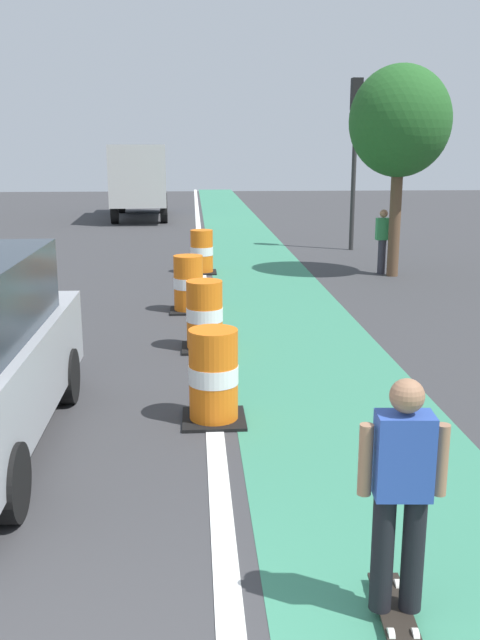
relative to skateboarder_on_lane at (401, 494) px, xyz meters
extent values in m
cube|color=#387F60|center=(0.40, 10.93, -0.91)|extent=(2.50, 80.00, 0.01)
cube|color=silver|center=(-1.10, 10.93, -0.91)|extent=(0.20, 80.00, 0.01)
cube|color=black|center=(0.00, 0.00, -0.84)|extent=(0.27, 0.81, 0.02)
cylinder|color=silver|center=(0.06, -0.26, -0.86)|extent=(0.05, 0.11, 0.11)
cylinder|color=silver|center=(-0.09, -0.25, -0.86)|extent=(0.05, 0.11, 0.11)
cylinder|color=silver|center=(0.09, 0.25, -0.86)|extent=(0.05, 0.11, 0.11)
cylinder|color=silver|center=(-0.06, 0.26, -0.86)|extent=(0.05, 0.11, 0.11)
cylinder|color=black|center=(0.10, -0.01, -0.42)|extent=(0.15, 0.15, 0.82)
cylinder|color=black|center=(-0.10, 0.01, -0.42)|extent=(0.15, 0.15, 0.82)
cube|color=#2D4CA5|center=(0.00, 0.00, 0.27)|extent=(0.37, 0.24, 0.56)
cylinder|color=#9E7051|center=(0.24, -0.02, 0.24)|extent=(0.09, 0.09, 0.48)
cylinder|color=#9E7051|center=(-0.24, 0.02, 0.24)|extent=(0.09, 0.09, 0.48)
sphere|color=#9E7051|center=(0.00, 0.00, 0.67)|extent=(0.22, 0.22, 0.22)
cylinder|color=black|center=(-2.92, 4.33, -0.57)|extent=(0.28, 0.68, 0.68)
cylinder|color=black|center=(-2.91, 1.48, -0.57)|extent=(0.28, 0.68, 0.68)
cylinder|color=orange|center=(-1.10, 3.61, -0.66)|extent=(0.56, 0.56, 0.42)
cylinder|color=white|center=(-1.10, 3.61, -0.35)|extent=(0.57, 0.57, 0.21)
cylinder|color=orange|center=(-1.10, 3.61, -0.03)|extent=(0.56, 0.56, 0.42)
cube|color=black|center=(-1.10, 3.61, -0.89)|extent=(0.73, 0.73, 0.04)
cylinder|color=orange|center=(-1.15, 6.61, -0.66)|extent=(0.56, 0.56, 0.42)
cylinder|color=white|center=(-1.15, 6.61, -0.35)|extent=(0.57, 0.57, 0.21)
cylinder|color=orange|center=(-1.15, 6.61, -0.03)|extent=(0.56, 0.56, 0.42)
cube|color=black|center=(-1.15, 6.61, -0.89)|extent=(0.73, 0.73, 0.04)
cylinder|color=orange|center=(-1.41, 9.26, -0.66)|extent=(0.56, 0.56, 0.42)
cylinder|color=white|center=(-1.41, 9.26, -0.35)|extent=(0.57, 0.57, 0.21)
cylinder|color=orange|center=(-1.41, 9.26, -0.03)|extent=(0.56, 0.56, 0.42)
cube|color=black|center=(-1.41, 9.26, -0.89)|extent=(0.73, 0.73, 0.04)
cylinder|color=orange|center=(-1.10, 13.57, -0.66)|extent=(0.56, 0.56, 0.42)
cylinder|color=white|center=(-1.10, 13.57, -0.35)|extent=(0.57, 0.57, 0.21)
cylinder|color=orange|center=(-1.10, 13.57, -0.03)|extent=(0.56, 0.56, 0.42)
cube|color=black|center=(-1.10, 13.57, -0.89)|extent=(0.73, 0.73, 0.04)
cube|color=beige|center=(-3.62, 27.42, 1.07)|extent=(2.51, 5.68, 2.50)
cube|color=#19478C|center=(-3.76, 31.27, 0.62)|extent=(2.27, 1.98, 2.10)
cylinder|color=black|center=(-4.78, 31.03, -0.43)|extent=(0.34, 0.97, 0.96)
cylinder|color=black|center=(-2.73, 31.11, -0.43)|extent=(0.34, 0.97, 0.96)
cylinder|color=black|center=(-4.60, 25.98, -0.43)|extent=(0.34, 0.97, 0.96)
cylinder|color=black|center=(-2.54, 26.06, -0.43)|extent=(0.34, 0.97, 0.96)
cylinder|color=#2D2D2D|center=(3.60, 17.50, 1.19)|extent=(0.14, 0.14, 4.20)
cube|color=black|center=(3.60, 17.50, 3.74)|extent=(0.32, 0.32, 0.90)
sphere|color=red|center=(3.77, 17.50, 4.00)|extent=(0.16, 0.16, 0.16)
sphere|color=green|center=(3.77, 17.50, 3.48)|extent=(0.16, 0.16, 0.16)
cylinder|color=#33333D|center=(3.40, 13.16, -0.48)|extent=(0.20, 0.20, 0.86)
cube|color=#338C4C|center=(3.40, 13.16, 0.22)|extent=(0.34, 0.20, 0.54)
sphere|color=#9E7051|center=(3.40, 13.16, 0.60)|extent=(0.20, 0.20, 0.20)
cylinder|color=brown|center=(3.60, 12.86, 0.39)|extent=(0.28, 0.28, 2.60)
ellipsoid|color=#235B23|center=(3.60, 12.86, 2.79)|extent=(2.40, 2.40, 2.60)
camera|label=1|loc=(-1.30, -4.03, 2.15)|focal=39.42mm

